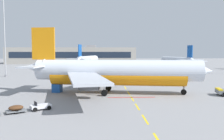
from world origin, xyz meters
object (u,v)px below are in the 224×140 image
Objects in this scene: apron_light_mast_near at (4,21)px; airliner_mid_left at (88,60)px; airliner_foreground at (114,72)px; fuel_service_truck at (159,73)px; uld_cargo_container at (57,88)px; airliner_far_center at (176,61)px; baggage_train at (3,110)px.

airliner_mid_left is at bearing 63.34° from apron_light_mast_near.
airliner_foreground reaches higher than fuel_service_truck.
airliner_mid_left reaches higher than uld_cargo_container.
airliner_mid_left reaches higher than airliner_far_center.
airliner_far_center is (41.11, -10.34, -0.18)m from airliner_mid_left.
baggage_train is (-4.97, -89.31, -2.95)m from airliner_mid_left.
baggage_train is 50.70m from apron_light_mast_near.
uld_cargo_container is at bearing -140.41° from fuel_service_truck.
uld_cargo_container is 0.07× the size of apron_light_mast_near.
airliner_foreground reaches higher than airliner_far_center.
apron_light_mast_near is at bearing 136.10° from airliner_foreground.
fuel_service_truck is (23.00, -53.13, -1.84)m from airliner_mid_left.
fuel_service_truck is at bearing 52.29° from baggage_train.
apron_light_mast_near is (-63.46, -34.18, 13.41)m from airliner_far_center.
airliner_foreground is 1.14× the size of airliner_mid_left.
fuel_service_truck is at bearing -10.74° from apron_light_mast_near.
fuel_service_truck is 0.27× the size of apron_light_mast_near.
apron_light_mast_near is (-45.36, 8.61, 15.07)m from fuel_service_truck.
apron_light_mast_near is (-22.35, -44.52, 13.23)m from airliner_mid_left.
fuel_service_truck is 45.75m from baggage_train.
airliner_foreground is 75.64m from airliner_mid_left.
airliner_far_center is at bearing -14.12° from airliner_mid_left.
airliner_mid_left is (-9.38, 75.06, -0.46)m from airliner_foreground.
airliner_far_center is (31.73, 64.72, -0.64)m from airliner_foreground.
airliner_far_center reaches higher than fuel_service_truck.
apron_light_mast_near reaches higher than airliner_far_center.
airliner_mid_left is 16.16× the size of uld_cargo_container.
airliner_mid_left is at bearing 86.82° from baggage_train.
fuel_service_truck is 48.57m from apron_light_mast_near.
apron_light_mast_near reaches higher than baggage_train.
airliner_mid_left is 57.92m from fuel_service_truck.
airliner_foreground is at bearing -82.88° from airliner_mid_left.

